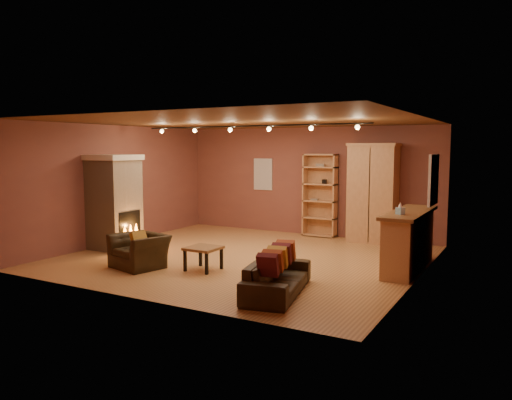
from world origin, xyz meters
The scene contains 16 objects.
floor centered at (0.00, 0.00, 0.00)m, with size 7.00×7.00×0.00m, color #A9703C.
ceiling centered at (0.00, 0.00, 2.80)m, with size 7.00×7.00×0.00m, color brown.
back_wall centered at (0.00, 3.25, 1.40)m, with size 7.00×0.02×2.80m, color brown.
left_wall centered at (-3.50, 0.00, 1.40)m, with size 0.02×6.50×2.80m, color brown.
right_wall centered at (3.50, 0.00, 1.40)m, with size 0.02×6.50×2.80m, color brown.
fireplace centered at (-3.04, -0.60, 1.06)m, with size 1.01×0.98×2.12m.
back_window centered at (-1.30, 3.23, 1.55)m, with size 0.56×0.04×0.86m, color beige.
bookcase centered at (0.43, 3.14, 1.08)m, with size 0.87×0.34×2.12m.
armoire centered at (1.83, 2.95, 1.19)m, with size 1.17×0.67×2.38m.
bar_counter centered at (3.20, 0.62, 0.56)m, with size 0.62×2.31×1.10m.
tissue_box centered at (3.15, 0.07, 1.19)m, with size 0.16×0.16×0.22m.
right_window centered at (3.47, 1.40, 1.65)m, with size 0.05×0.90×1.00m, color beige.
loveseat centered at (1.76, -1.98, 0.37)m, with size 0.90×1.89×0.76m.
armchair centered at (-1.32, -1.70, 0.43)m, with size 1.10×0.85×0.85m.
coffee_table centered at (-0.12, -1.30, 0.38)m, with size 0.58×0.58×0.44m.
track_rail centered at (0.00, 0.20, 2.69)m, with size 5.20×0.09×0.13m.
Camera 1 is at (5.16, -8.79, 2.27)m, focal length 35.00 mm.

